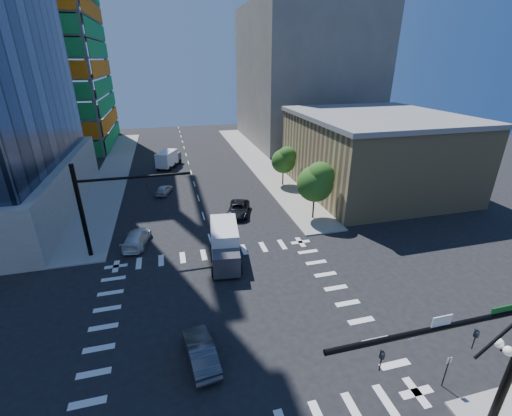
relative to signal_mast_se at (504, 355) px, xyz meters
name	(u,v)px	position (x,y,z in m)	size (l,w,h in m)	color
ground	(231,315)	(-10.60, 11.50, -5.01)	(160.00, 160.00, 0.00)	black
road_markings	(231,315)	(-10.60, 11.50, -5.00)	(20.00, 20.00, 0.01)	silver
sidewalk_ne	(257,160)	(1.90, 51.50, -4.93)	(5.00, 60.00, 0.15)	gray
sidewalk_nw	(115,171)	(-23.10, 51.50, -4.93)	(5.00, 60.00, 0.15)	gray
construction_building	(22,17)	(-38.02, 73.43, 19.60)	(25.16, 34.50, 70.60)	slate
commercial_building	(374,152)	(14.40, 33.50, 0.31)	(20.50, 22.50, 10.60)	tan
bg_building_ne	(304,76)	(16.40, 66.50, 8.99)	(24.00, 30.00, 28.00)	#615D57
signal_mast_se	(504,355)	(0.00, 0.00, 0.00)	(10.51, 2.48, 9.00)	black
signal_mast_nw	(98,202)	(-20.60, 23.00, 0.49)	(10.20, 0.40, 9.00)	black
tree_south	(317,181)	(2.03, 25.40, -0.32)	(4.16, 4.16, 6.82)	#382316
tree_north	(284,160)	(2.33, 37.40, -1.02)	(3.54, 3.52, 5.78)	#382316
no_parking_sign	(447,368)	(0.10, 2.50, -3.63)	(0.30, 0.06, 2.20)	black
car_nb_far	(239,209)	(-6.36, 28.91, -4.29)	(2.39, 5.19, 1.44)	black
car_sb_near	(137,238)	(-17.91, 24.19, -4.27)	(2.07, 5.10, 1.48)	white
car_sb_mid	(164,190)	(-15.07, 38.27, -4.37)	(1.52, 3.77, 1.28)	silver
car_sb_cross	(201,351)	(-13.20, 7.86, -4.26)	(1.59, 4.55, 1.50)	#454549
box_truck_near	(225,248)	(-9.73, 18.85, -3.56)	(3.39, 6.50, 3.27)	black
box_truck_far	(169,160)	(-13.93, 51.67, -3.71)	(4.52, 6.10, 2.94)	black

